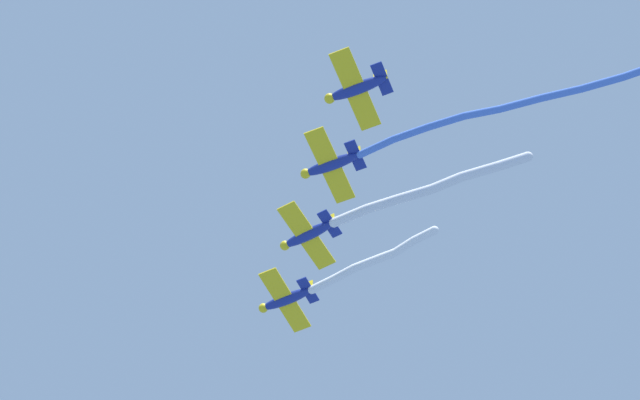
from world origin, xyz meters
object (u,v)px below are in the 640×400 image
airplane_right_wing (331,165)px  airplane_slot (356,89)px  airplane_left_wing (307,235)px  airplane_lead (286,299)px

airplane_right_wing → airplane_slot: bearing=128.5°
airplane_right_wing → airplane_slot: size_ratio=1.00×
airplane_left_wing → airplane_right_wing: airplane_right_wing is taller
airplane_lead → airplane_right_wing: size_ratio=1.01×
airplane_right_wing → airplane_slot: airplane_slot is taller
airplane_left_wing → airplane_slot: 15.61m
airplane_lead → airplane_slot: size_ratio=1.01×
airplane_lead → airplane_left_wing: (4.69, -6.22, 0.25)m
airplane_slot → airplane_lead: bearing=-51.6°
airplane_lead → airplane_left_wing: airplane_left_wing is taller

